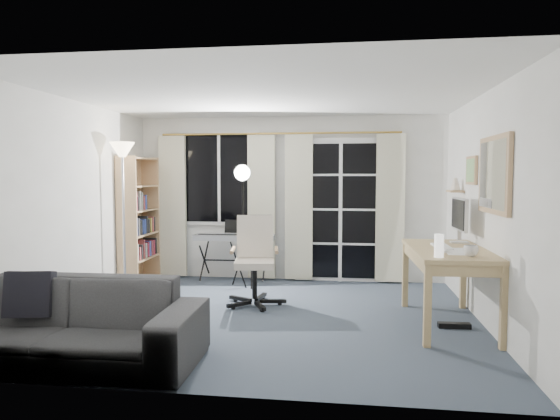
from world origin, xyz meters
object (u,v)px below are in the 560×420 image
at_px(torchiere_lamp, 123,172).
at_px(keyboard_piano, 234,238).
at_px(desk, 448,258).
at_px(studio_light, 243,187).
at_px(monitor, 459,216).
at_px(mug, 471,249).
at_px(office_chair, 255,252).
at_px(sofa, 59,308).
at_px(bookshelf, 137,224).

distance_m(torchiere_lamp, keyboard_piano, 1.83).
height_order(keyboard_piano, desk, keyboard_piano).
xyz_separation_m(studio_light, monitor, (2.64, -0.93, -0.29)).
height_order(desk, monitor, monitor).
height_order(monitor, mug, monitor).
xyz_separation_m(torchiere_lamp, monitor, (4.07, -0.34, -0.48)).
xyz_separation_m(torchiere_lamp, office_chair, (1.74, -0.16, -0.96)).
bearing_deg(monitor, torchiere_lamp, 173.74).
relative_size(torchiere_lamp, sofa, 0.85).
bearing_deg(torchiere_lamp, office_chair, -5.11).
distance_m(bookshelf, office_chair, 2.06).
xyz_separation_m(studio_light, desk, (2.44, -1.38, -0.69)).
distance_m(studio_light, office_chair, 1.11).
bearing_deg(studio_light, mug, -46.92).
bearing_deg(torchiere_lamp, keyboard_piano, 38.44).
distance_m(office_chair, sofa, 2.46).
bearing_deg(office_chair, torchiere_lamp, 166.12).
bearing_deg(keyboard_piano, bookshelf, -170.57).
relative_size(studio_light, monitor, 3.00).
xyz_separation_m(keyboard_piano, sofa, (-0.73, -3.25, -0.18)).
bearing_deg(mug, sofa, -164.17).
distance_m(office_chair, desk, 2.23).
relative_size(torchiere_lamp, studio_light, 1.14).
relative_size(keyboard_piano, office_chair, 1.10).
distance_m(monitor, sofa, 4.12).
relative_size(studio_light, office_chair, 1.63).
bearing_deg(sofa, studio_light, 70.93).
bearing_deg(desk, mug, -80.20).
xyz_separation_m(office_chair, mug, (2.24, -1.13, 0.24)).
distance_m(keyboard_piano, studio_light, 0.86).
xyz_separation_m(bookshelf, torchiere_lamp, (0.13, -0.68, 0.72)).
bearing_deg(sofa, office_chair, 58.63).
bearing_deg(bookshelf, desk, -20.53).
bearing_deg(keyboard_piano, studio_light, -63.96).
height_order(office_chair, monitor, monitor).
relative_size(keyboard_piano, monitor, 2.03).
bearing_deg(desk, torchiere_lamp, 166.99).
bearing_deg(mug, bookshelf, 154.35).
relative_size(desk, monitor, 2.62).
bearing_deg(sofa, bookshelf, 100.93).
bearing_deg(sofa, desk, 22.82).
xyz_separation_m(monitor, sofa, (-3.58, -1.94, -0.65)).
relative_size(desk, mug, 11.53).
bearing_deg(mug, torchiere_lamp, 162.03).
bearing_deg(bookshelf, monitor, -14.02).
distance_m(office_chair, monitor, 2.39).
bearing_deg(keyboard_piano, mug, -42.07).
height_order(bookshelf, desk, bookshelf).
bearing_deg(desk, keyboard_piano, 144.90).
height_order(desk, mug, mug).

